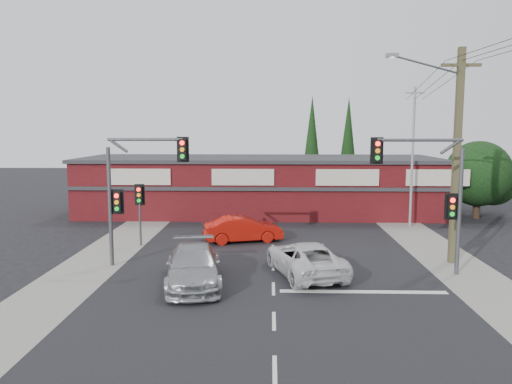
{
  "coord_description": "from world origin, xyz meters",
  "views": [
    {
      "loc": [
        -0.13,
        -20.41,
        6.32
      ],
      "look_at": [
        -0.82,
        3.0,
        3.35
      ],
      "focal_mm": 35.0,
      "sensor_mm": 36.0,
      "label": 1
    }
  ],
  "objects_px": {
    "white_suv": "(305,258)",
    "silver_suv": "(193,266)",
    "red_sedan": "(243,229)",
    "shop_building": "(259,185)",
    "utility_pole": "(454,149)"
  },
  "relations": [
    {
      "from": "silver_suv",
      "to": "red_sedan",
      "type": "relative_size",
      "value": 1.21
    },
    {
      "from": "white_suv",
      "to": "shop_building",
      "type": "distance_m",
      "value": 16.43
    },
    {
      "from": "shop_building",
      "to": "utility_pole",
      "type": "bearing_deg",
      "value": -56.24
    },
    {
      "from": "shop_building",
      "to": "utility_pole",
      "type": "distance_m",
      "value": 17.15
    },
    {
      "from": "silver_suv",
      "to": "utility_pole",
      "type": "height_order",
      "value": "utility_pole"
    },
    {
      "from": "red_sedan",
      "to": "silver_suv",
      "type": "bearing_deg",
      "value": 153.11
    },
    {
      "from": "white_suv",
      "to": "silver_suv",
      "type": "xyz_separation_m",
      "value": [
        -4.65,
        -1.51,
        0.04
      ]
    },
    {
      "from": "white_suv",
      "to": "red_sedan",
      "type": "xyz_separation_m",
      "value": [
        -3.07,
        6.35,
        -0.0
      ]
    },
    {
      "from": "utility_pole",
      "to": "shop_building",
      "type": "bearing_deg",
      "value": 123.76
    },
    {
      "from": "shop_building",
      "to": "silver_suv",
      "type": "bearing_deg",
      "value": -97.31
    },
    {
      "from": "white_suv",
      "to": "silver_suv",
      "type": "bearing_deg",
      "value": 2.06
    },
    {
      "from": "white_suv",
      "to": "silver_suv",
      "type": "distance_m",
      "value": 4.89
    },
    {
      "from": "silver_suv",
      "to": "white_suv",
      "type": "bearing_deg",
      "value": 9.39
    },
    {
      "from": "red_sedan",
      "to": "white_suv",
      "type": "bearing_deg",
      "value": -169.73
    },
    {
      "from": "white_suv",
      "to": "red_sedan",
      "type": "height_order",
      "value": "white_suv"
    }
  ]
}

